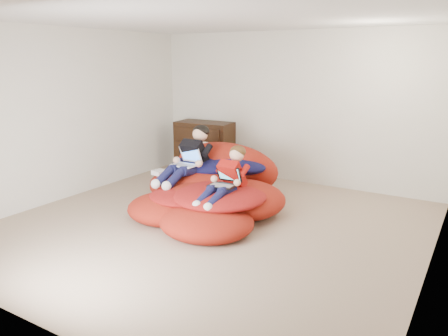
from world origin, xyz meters
TOP-DOWN VIEW (x-y plane):
  - room_shell at (0.00, 0.00)m, footprint 5.10×5.10m
  - dresser at (-1.57, 2.22)m, footprint 1.07×0.61m
  - beanbag_pile at (-0.38, 0.59)m, footprint 2.21×2.45m
  - cream_pillow at (-1.02, 1.40)m, footprint 0.41×0.26m
  - older_boy at (-0.79, 0.66)m, footprint 0.34×1.15m
  - younger_boy at (0.09, 0.26)m, footprint 0.30×1.00m
  - laptop_white at (-0.79, 0.59)m, footprint 0.36×0.36m
  - laptop_black at (0.09, 0.21)m, footprint 0.35×0.36m
  - power_adapter at (-1.22, 0.49)m, footprint 0.20×0.20m

SIDE VIEW (x-z plane):
  - room_shell at x=0.00m, z-range -1.17..1.60m
  - beanbag_pile at x=-0.38m, z-range -0.17..0.69m
  - power_adapter at x=-1.22m, z-range 0.39..0.45m
  - dresser at x=-1.57m, z-range 0.00..0.93m
  - laptop_black at x=0.09m, z-range 0.44..0.67m
  - younger_boy at x=0.09m, z-range 0.28..0.93m
  - cream_pillow at x=-1.02m, z-range 0.49..0.75m
  - laptop_white at x=-0.79m, z-range 0.51..0.75m
  - older_boy at x=-0.79m, z-range 0.32..1.07m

